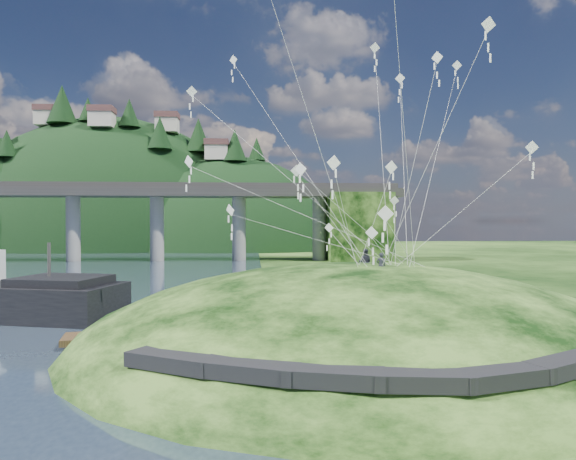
{
  "coord_description": "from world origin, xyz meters",
  "views": [
    {
      "loc": [
        1.59,
        -28.71,
        7.61
      ],
      "look_at": [
        4.0,
        6.0,
        7.0
      ],
      "focal_mm": 32.0,
      "sensor_mm": 36.0,
      "label": 1
    }
  ],
  "objects": [
    {
      "name": "ground",
      "position": [
        0.0,
        0.0,
        0.0
      ],
      "size": [
        320.0,
        320.0,
        0.0
      ],
      "primitive_type": "plane",
      "color": "black",
      "rests_on": "ground"
    },
    {
      "name": "wooden_dock",
      "position": [
        -2.16,
        4.18,
        0.49
      ],
      "size": [
        15.72,
        5.38,
        1.11
      ],
      "color": "#362516",
      "rests_on": "ground"
    },
    {
      "name": "grass_hill",
      "position": [
        8.0,
        2.0,
        -1.5
      ],
      "size": [
        36.0,
        32.0,
        13.0
      ],
      "color": "black",
      "rests_on": "ground"
    },
    {
      "name": "kite_flyers",
      "position": [
        8.92,
        3.22,
        5.81
      ],
      "size": [
        1.13,
        3.62,
        1.77
      ],
      "color": "#242530",
      "rests_on": "ground"
    },
    {
      "name": "kite_swarm",
      "position": [
        7.15,
        2.57,
        14.6
      ],
      "size": [
        21.28,
        17.44,
        19.55
      ],
      "color": "white",
      "rests_on": "ground"
    },
    {
      "name": "footpath",
      "position": [
        7.46,
        -9.74,
        2.08
      ],
      "size": [
        22.29,
        5.84,
        0.83
      ],
      "color": "black",
      "rests_on": "ground"
    },
    {
      "name": "far_ridge",
      "position": [
        -43.58,
        122.17,
        -7.44
      ],
      "size": [
        153.0,
        70.0,
        94.5
      ],
      "color": "black",
      "rests_on": "ground"
    },
    {
      "name": "bridge",
      "position": [
        -26.46,
        70.07,
        9.7
      ],
      "size": [
        160.0,
        11.0,
        15.0
      ],
      "color": "#2D2B2B",
      "rests_on": "ground"
    }
  ]
}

